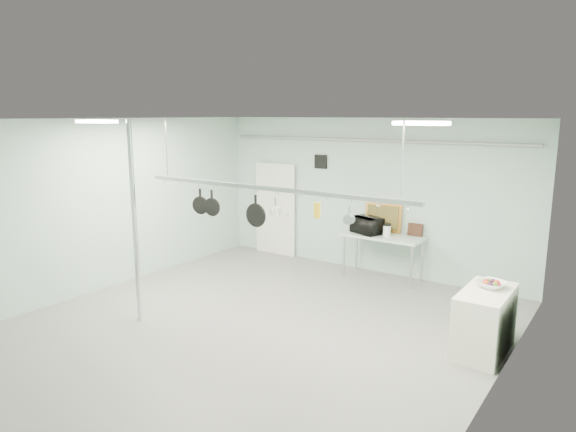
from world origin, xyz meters
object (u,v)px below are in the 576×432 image
Objects in this scene: chrome_pole at (135,223)px; microwave at (367,225)px; prep_table at (383,239)px; skillet_left at (200,201)px; skillet_right at (256,211)px; side_cabinet at (485,321)px; fruit_bowl at (491,284)px; pot_rack at (266,186)px; coffee_canister at (387,231)px; skillet_mid at (212,203)px.

chrome_pole reaches higher than microwave.
prep_table is 3.91× the size of skillet_left.
skillet_left is 0.82× the size of skillet_right.
side_cabinet is 2.40× the size of skillet_right.
fruit_bowl is 3.52m from skillet_right.
pot_rack is at bearing -159.55° from side_cabinet.
side_cabinet is at bearing -41.17° from coffee_canister.
prep_table is 3.28m from fruit_bowl.
chrome_pole is 14.61× the size of coffee_canister.
skillet_left is at bearing -119.81° from coffee_canister.
chrome_pole is 2.67× the size of side_cabinet.
pot_rack is (-0.40, -3.30, 1.40)m from prep_table.
pot_rack reaches higher than fruit_bowl.
coffee_canister is at bearing 54.45° from skillet_mid.
pot_rack reaches higher than skillet_right.
side_cabinet is 1.98× the size of microwave.
chrome_pole is 6.40× the size of skillet_right.
skillet_mid is at bearing -162.84° from fruit_bowl.
microwave is (-2.88, 2.15, 0.62)m from side_cabinet.
fruit_bowl is (0.02, 0.15, 0.50)m from side_cabinet.
microwave is at bearing 88.74° from pot_rack.
microwave is at bearing 51.71° from skillet_left.
coffee_canister is 3.41m from skillet_right.
skillet_left is at bearing 180.00° from pot_rack.
skillet_mid is (-1.50, -3.30, 1.04)m from prep_table.
coffee_canister is 0.52× the size of skillet_mid.
pot_rack is at bearing -14.63° from skillet_left.
skillet_right is at bearing -158.40° from fruit_bowl.
skillet_mid is (0.26, 0.00, -0.01)m from skillet_left.
fruit_bowl is at bearing 23.87° from chrome_pole.
skillet_right is (0.90, 0.00, -0.04)m from skillet_mid.
prep_table is 0.22m from coffee_canister.
side_cabinet is 0.52m from fruit_bowl.
pot_rack is at bearing -0.68° from skillet_right.
microwave is (1.97, 4.15, -0.53)m from chrome_pole.
side_cabinet is 3.61m from skillet_right.
pot_rack reaches higher than prep_table.
pot_rack is 11.39× the size of skillet_mid.
skillet_left is (-4.30, -1.10, 1.43)m from side_cabinet.
coffee_canister is at bearing 141.15° from fruit_bowl.
skillet_right reaches higher than fruit_bowl.
skillet_left is (-1.42, -3.25, 0.81)m from microwave.
microwave is at bearing 178.81° from coffee_canister.
skillet_left is at bearing -165.66° from side_cabinet.
chrome_pole is 7.59× the size of skillet_mid.
chrome_pole reaches higher than prep_table.
skillet_right reaches higher than coffee_canister.
side_cabinet is at bearing 164.42° from microwave.
coffee_canister is (2.40, 4.14, -0.59)m from chrome_pole.
prep_table is at bearing 141.45° from fruit_bowl.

